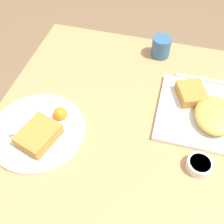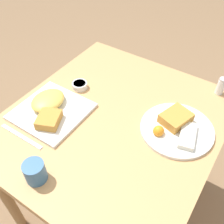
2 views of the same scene
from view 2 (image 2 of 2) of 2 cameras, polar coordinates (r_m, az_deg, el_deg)
ground_plane at (r=1.71m, az=0.21°, el=-18.63°), size 8.00×8.00×0.00m
dining_table at (r=1.17m, az=0.29°, el=-4.61°), size 0.94×0.85×0.73m
plate_square_near at (r=1.15m, az=-13.37°, el=0.83°), size 0.28×0.28×0.06m
plate_oval_far at (r=1.08m, az=13.89°, el=-3.22°), size 0.29×0.29×0.05m
sauce_ramekin at (r=1.25m, az=-7.04°, el=5.80°), size 0.07×0.07×0.03m
salt_shaker at (r=1.29m, az=22.57°, el=5.05°), size 0.04×0.04×0.08m
butter_knife at (r=1.10m, az=-19.14°, el=-5.02°), size 0.02×0.22×0.00m
coffee_mug at (r=0.93m, az=-16.42°, el=-12.38°), size 0.07×0.07×0.08m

